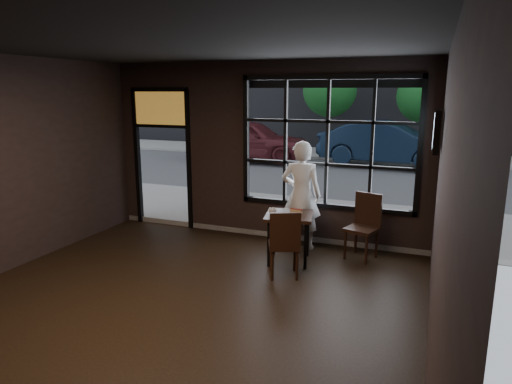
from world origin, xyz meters
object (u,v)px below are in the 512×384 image
at_px(cafe_table, 289,238).
at_px(chair_near, 284,243).
at_px(man, 301,195).
at_px(navy_car, 388,143).

height_order(cafe_table, chair_near, chair_near).
relative_size(man, navy_car, 0.40).
relative_size(chair_near, navy_car, 0.22).
xyz_separation_m(cafe_table, navy_car, (0.51, 9.95, 0.48)).
bearing_deg(man, chair_near, 89.00).
bearing_deg(cafe_table, navy_car, 75.26).
distance_m(cafe_table, man, 0.88).
relative_size(cafe_table, chair_near, 0.77).
bearing_deg(navy_car, man, -178.98).
relative_size(cafe_table, man, 0.42).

